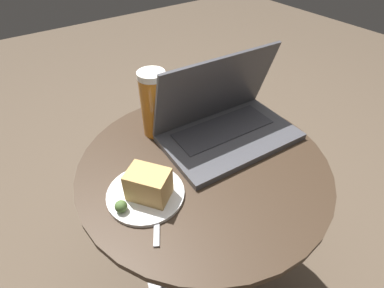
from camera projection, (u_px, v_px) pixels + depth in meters
The scene contains 6 objects.
ground_plane at pixel (200, 269), 1.15m from camera, with size 6.00×6.00×0.00m, color brown.
table at pixel (202, 203), 0.89m from camera, with size 0.65×0.65×0.56m.
laptop at pixel (225, 121), 0.84m from camera, with size 0.39×0.25×0.23m.
beer_glass at pixel (154, 104), 0.82m from camera, with size 0.07×0.07×0.19m.
snack_plate at pixel (147, 188), 0.68m from camera, with size 0.18×0.18×0.08m.
fork at pixel (157, 208), 0.67m from camera, with size 0.10×0.15×0.00m.
Camera 1 is at (-0.35, -0.44, 1.11)m, focal length 28.00 mm.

